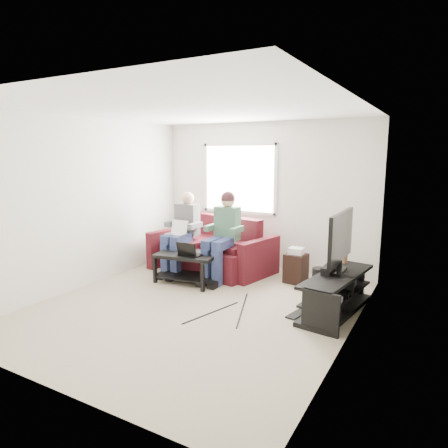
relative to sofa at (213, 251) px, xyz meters
The scene contains 26 objects.
floor 1.77m from the sofa, 66.82° to the right, with size 4.50×4.50×0.00m, color tan.
ceiling 2.85m from the sofa, 66.82° to the right, with size 4.50×4.50×0.00m, color white.
wall_back 1.35m from the sofa, 43.77° to the left, with size 4.50×4.50×0.00m, color silver.
wall_front 4.02m from the sofa, 79.93° to the right, with size 4.50×4.50×0.00m, color silver.
wall_left 2.28m from the sofa, 129.53° to the right, with size 4.50×4.50×0.00m, color silver.
wall_right 3.27m from the sofa, 30.74° to the right, with size 4.50×4.50×0.00m, color silver.
window 1.42m from the sofa, 73.94° to the left, with size 1.48×0.04×1.28m.
sofa is the anchor object (origin of this frame).
person_left 0.70m from the sofa, 137.08° to the right, with size 0.40×0.71×1.39m.
person_right 0.73m from the sofa, 41.33° to the right, with size 0.40×0.71×1.44m.
laptop_silver 0.79m from the sofa, 126.94° to the right, with size 0.32×0.22×0.24m, color silver, non-canonical shape.
coffee_table 0.80m from the sofa, 90.13° to the right, with size 1.04×0.73×0.48m.
laptop_black 0.93m from the sofa, 82.37° to the right, with size 0.34×0.24×0.24m, color black, non-canonical shape.
controller_a 0.76m from the sofa, 112.45° to the right, with size 0.14×0.09×0.04m, color silver.
controller_b 0.65m from the sofa, 99.29° to the right, with size 0.14×0.09×0.04m, color black.
controller_c 0.73m from the sofa, 65.42° to the right, with size 0.14×0.09×0.04m, color gray.
tv_stand 2.54m from the sofa, 19.90° to the right, with size 0.66×1.58×0.50m.
tv 2.58m from the sofa, 17.76° to the right, with size 0.12×1.10×0.81m.
soundbar 2.40m from the sofa, 18.62° to the right, with size 0.12×0.50×0.10m, color black.
drink_cup 2.36m from the sofa, ahead, with size 0.08×0.08×0.12m, color #A46A46.
console_white 2.70m from the sofa, 27.91° to the right, with size 0.30×0.22×0.06m, color silver.
console_grey 2.45m from the sofa, 13.28° to the right, with size 0.34×0.26×0.08m, color gray.
console_black 2.55m from the sofa, 20.95° to the right, with size 0.38×0.30×0.07m, color black.
subwoofer 2.13m from the sofa, 14.58° to the right, with size 0.20×0.20×0.46m, color black.
keyboard_floor 2.34m from the sofa, 31.15° to the right, with size 0.13×0.40×0.02m, color black.
end_table 1.52m from the sofa, ahead, with size 0.32×0.32×0.57m.
Camera 1 is at (2.85, -4.31, 2.04)m, focal length 32.00 mm.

